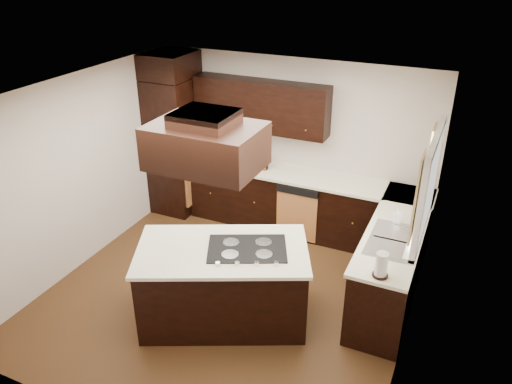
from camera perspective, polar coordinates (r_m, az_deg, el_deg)
floor at (r=6.31m, az=-3.14°, el=-11.54°), size 4.20×4.20×0.02m
ceiling at (r=5.16m, az=-3.84°, el=11.07°), size 4.20×4.20×0.02m
wall_back at (r=7.39m, az=4.15°, el=5.62°), size 4.20×0.02×2.50m
wall_front at (r=4.20m, az=-17.25°, el=-13.74°), size 4.20×0.02×2.50m
wall_left at (r=6.79m, az=-19.48°, el=2.14°), size 0.02×4.20×2.50m
wall_right at (r=5.11m, az=18.13°, el=-5.91°), size 0.02×4.20×2.50m
oven_column at (r=7.88m, az=-9.18°, el=5.22°), size 0.65×0.75×2.12m
wall_oven_face at (r=7.68m, az=-7.01°, el=5.27°), size 0.05×0.62×0.78m
base_cabinets_back at (r=7.44m, az=3.36°, el=-1.03°), size 2.93×0.60×0.88m
base_cabinets_right at (r=6.33m, az=15.46°, el=-7.51°), size 0.60×2.40×0.88m
countertop_back at (r=7.23m, az=3.41°, el=2.15°), size 2.93×0.63×0.04m
countertop_right at (r=6.09m, az=15.84°, el=-3.89°), size 0.63×2.40×0.04m
upper_cabinets at (r=7.20m, az=0.54°, el=9.84°), size 2.00×0.34×0.72m
dishwasher_front at (r=7.13m, az=4.68°, el=-2.79°), size 0.60×0.05×0.72m
window_frame at (r=5.42m, az=19.11°, el=0.66°), size 0.06×1.32×1.12m
window_pane at (r=5.42m, az=19.40°, el=0.61°), size 0.00×1.20×1.00m
curtain_left at (r=5.02m, az=17.93°, el=-0.60°), size 0.02×0.34×0.90m
curtain_right at (r=5.79m, az=19.12°, el=2.87°), size 0.02×0.34×0.90m
sink_rim at (r=5.77m, az=15.41°, el=-5.33°), size 0.52×0.84×0.01m
island at (r=5.71m, az=-3.75°, el=-10.55°), size 2.04×1.64×0.88m
island_top at (r=5.45m, az=-3.89°, el=-6.69°), size 2.12×1.73×0.04m
cooktop at (r=5.43m, az=-1.02°, el=-6.46°), size 1.01×0.87×0.01m
range_hood at (r=4.76m, az=-5.74°, el=5.23°), size 1.05×0.72×0.42m
hood_duct at (r=4.67m, az=-5.89°, el=8.37°), size 0.55×0.50×0.13m
blender_base at (r=7.60m, az=-4.28°, el=3.97°), size 0.15×0.15×0.10m
blender_pitcher at (r=7.54m, az=-4.33°, el=5.24°), size 0.13×0.13×0.26m
spice_rack at (r=7.28m, az=0.13°, el=3.71°), size 0.34×0.16×0.27m
mixing_bowl at (r=7.68m, az=-4.64°, el=4.05°), size 0.31×0.31×0.06m
soap_bottle at (r=6.12m, az=15.90°, el=-2.52°), size 0.08×0.09×0.18m
paper_towel at (r=5.09m, az=14.13°, el=-8.10°), size 0.16×0.16×0.27m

